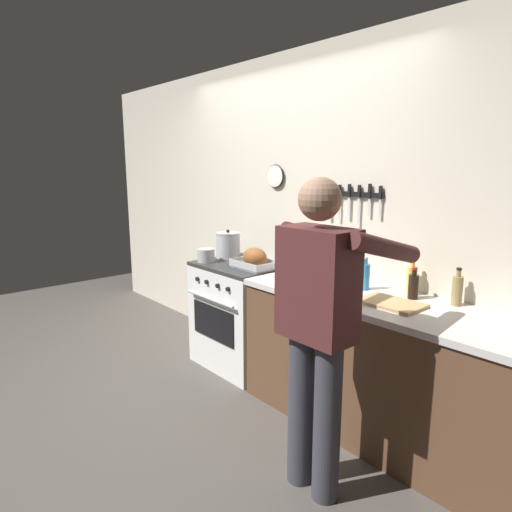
{
  "coord_description": "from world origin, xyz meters",
  "views": [
    {
      "loc": [
        2.6,
        -1.33,
        1.71
      ],
      "look_at": [
        0.11,
        0.85,
        1.04
      ],
      "focal_mm": 31.07,
      "sensor_mm": 36.0,
      "label": 1
    }
  ],
  "objects_px": {
    "saucepan": "(206,255)",
    "stock_pot": "(228,245)",
    "stove": "(243,314)",
    "bottle_soy_sauce": "(413,286)",
    "bottle_cooking_oil": "(412,280)",
    "roasting_pan": "(255,259)",
    "bottle_wine_red": "(338,262)",
    "person_cook": "(319,319)",
    "bottle_vinegar": "(457,290)",
    "cutting_board": "(391,303)",
    "bottle_dish_soap": "(365,276)"
  },
  "relations": [
    {
      "from": "saucepan",
      "to": "stock_pot",
      "type": "bearing_deg",
      "value": 93.0
    },
    {
      "from": "stove",
      "to": "bottle_soy_sauce",
      "type": "distance_m",
      "value": 1.57
    },
    {
      "from": "bottle_cooking_oil",
      "to": "roasting_pan",
      "type": "bearing_deg",
      "value": -168.2
    },
    {
      "from": "bottle_cooking_oil",
      "to": "bottle_wine_red",
      "type": "bearing_deg",
      "value": -177.51
    },
    {
      "from": "person_cook",
      "to": "roasting_pan",
      "type": "relative_size",
      "value": 4.72
    },
    {
      "from": "bottle_vinegar",
      "to": "person_cook",
      "type": "bearing_deg",
      "value": -106.88
    },
    {
      "from": "bottle_soy_sauce",
      "to": "roasting_pan",
      "type": "bearing_deg",
      "value": -171.83
    },
    {
      "from": "bottle_vinegar",
      "to": "bottle_cooking_oil",
      "type": "relative_size",
      "value": 0.97
    },
    {
      "from": "bottle_vinegar",
      "to": "bottle_cooking_oil",
      "type": "xyz_separation_m",
      "value": [
        -0.29,
        0.0,
        0.0
      ]
    },
    {
      "from": "roasting_pan",
      "to": "cutting_board",
      "type": "relative_size",
      "value": 0.98
    },
    {
      "from": "bottle_dish_soap",
      "to": "bottle_wine_red",
      "type": "bearing_deg",
      "value": 161.86
    },
    {
      "from": "roasting_pan",
      "to": "bottle_soy_sauce",
      "type": "relative_size",
      "value": 1.78
    },
    {
      "from": "bottle_wine_red",
      "to": "stove",
      "type": "bearing_deg",
      "value": -166.56
    },
    {
      "from": "stove",
      "to": "person_cook",
      "type": "xyz_separation_m",
      "value": [
        1.44,
        -0.68,
        0.5
      ]
    },
    {
      "from": "person_cook",
      "to": "bottle_soy_sauce",
      "type": "bearing_deg",
      "value": 10.71
    },
    {
      "from": "person_cook",
      "to": "roasting_pan",
      "type": "distance_m",
      "value": 1.41
    },
    {
      "from": "stock_pot",
      "to": "saucepan",
      "type": "height_order",
      "value": "stock_pot"
    },
    {
      "from": "stove",
      "to": "bottle_cooking_oil",
      "type": "bearing_deg",
      "value": 9.13
    },
    {
      "from": "roasting_pan",
      "to": "bottle_wine_red",
      "type": "bearing_deg",
      "value": 19.34
    },
    {
      "from": "person_cook",
      "to": "bottle_dish_soap",
      "type": "height_order",
      "value": "person_cook"
    },
    {
      "from": "roasting_pan",
      "to": "bottle_vinegar",
      "type": "xyz_separation_m",
      "value": [
        1.52,
        0.25,
        0.02
      ]
    },
    {
      "from": "bottle_wine_red",
      "to": "bottle_dish_soap",
      "type": "bearing_deg",
      "value": -18.14
    },
    {
      "from": "saucepan",
      "to": "bottle_vinegar",
      "type": "xyz_separation_m",
      "value": [
        1.98,
        0.41,
        0.04
      ]
    },
    {
      "from": "saucepan",
      "to": "bottle_wine_red",
      "type": "height_order",
      "value": "bottle_wine_red"
    },
    {
      "from": "person_cook",
      "to": "bottle_vinegar",
      "type": "xyz_separation_m",
      "value": [
        0.28,
        0.91,
        0.04
      ]
    },
    {
      "from": "person_cook",
      "to": "bottle_cooking_oil",
      "type": "bearing_deg",
      "value": 14.34
    },
    {
      "from": "bottle_cooking_oil",
      "to": "bottle_vinegar",
      "type": "bearing_deg",
      "value": -0.5
    },
    {
      "from": "cutting_board",
      "to": "bottle_soy_sauce",
      "type": "relative_size",
      "value": 1.82
    },
    {
      "from": "bottle_soy_sauce",
      "to": "bottle_vinegar",
      "type": "height_order",
      "value": "bottle_vinegar"
    },
    {
      "from": "roasting_pan",
      "to": "cutting_board",
      "type": "height_order",
      "value": "roasting_pan"
    },
    {
      "from": "stove",
      "to": "bottle_cooking_oil",
      "type": "height_order",
      "value": "bottle_cooking_oil"
    },
    {
      "from": "stock_pot",
      "to": "bottle_cooking_oil",
      "type": "xyz_separation_m",
      "value": [
        1.69,
        0.16,
        -0.02
      ]
    },
    {
      "from": "saucepan",
      "to": "bottle_soy_sauce",
      "type": "distance_m",
      "value": 1.77
    },
    {
      "from": "person_cook",
      "to": "bottle_cooking_oil",
      "type": "xyz_separation_m",
      "value": [
        -0.02,
        0.91,
        0.05
      ]
    },
    {
      "from": "roasting_pan",
      "to": "cutting_board",
      "type": "distance_m",
      "value": 1.27
    },
    {
      "from": "bottle_soy_sauce",
      "to": "bottle_wine_red",
      "type": "bearing_deg",
      "value": 175.62
    },
    {
      "from": "cutting_board",
      "to": "bottle_dish_soap",
      "type": "xyz_separation_m",
      "value": [
        -0.31,
        0.16,
        0.08
      ]
    },
    {
      "from": "cutting_board",
      "to": "bottle_soy_sauce",
      "type": "height_order",
      "value": "bottle_soy_sauce"
    },
    {
      "from": "stove",
      "to": "saucepan",
      "type": "distance_m",
      "value": 0.6
    },
    {
      "from": "person_cook",
      "to": "bottle_vinegar",
      "type": "relative_size",
      "value": 7.29
    },
    {
      "from": "bottle_vinegar",
      "to": "bottle_soy_sauce",
      "type": "bearing_deg",
      "value": -163.75
    },
    {
      "from": "saucepan",
      "to": "bottle_soy_sauce",
      "type": "bearing_deg",
      "value": 11.17
    },
    {
      "from": "stock_pot",
      "to": "bottle_wine_red",
      "type": "xyz_separation_m",
      "value": [
        1.13,
        0.14,
        0.01
      ]
    },
    {
      "from": "bottle_soy_sauce",
      "to": "bottle_wine_red",
      "type": "relative_size",
      "value": 0.66
    },
    {
      "from": "saucepan",
      "to": "cutting_board",
      "type": "bearing_deg",
      "value": 4.3
    },
    {
      "from": "bottle_wine_red",
      "to": "person_cook",
      "type": "bearing_deg",
      "value": -56.62
    },
    {
      "from": "roasting_pan",
      "to": "bottle_dish_soap",
      "type": "xyz_separation_m",
      "value": [
        0.96,
        0.13,
        0.02
      ]
    },
    {
      "from": "bottle_vinegar",
      "to": "cutting_board",
      "type": "bearing_deg",
      "value": -132.09
    },
    {
      "from": "person_cook",
      "to": "bottle_vinegar",
      "type": "height_order",
      "value": "person_cook"
    },
    {
      "from": "person_cook",
      "to": "saucepan",
      "type": "height_order",
      "value": "person_cook"
    }
  ]
}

